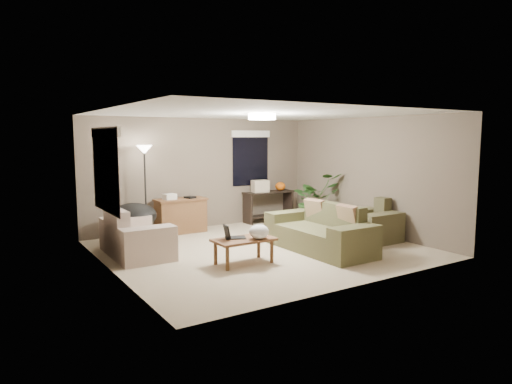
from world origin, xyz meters
TOP-DOWN VIEW (x-y plane):
  - room_shell at (0.00, 0.00)m, footprint 5.50×5.50m
  - main_sofa at (0.87, -0.65)m, footprint 0.95×2.20m
  - throw_pillows at (1.13, -0.65)m, footprint 0.28×1.37m
  - loveseat at (-2.14, 0.82)m, footprint 0.90×1.60m
  - armchair at (2.21, -0.59)m, footprint 0.95×1.00m
  - coffee_table at (-0.79, -0.67)m, footprint 1.00×0.55m
  - laptop at (-0.96, -0.57)m, footprint 0.41×0.34m
  - plastic_bag at (-0.59, -0.82)m, footprint 0.38×0.35m
  - desk at (-0.68, 2.17)m, footprint 1.10×0.50m
  - desk_papers at (-0.84, 2.16)m, footprint 0.71×0.30m
  - console_table at (1.67, 2.23)m, footprint 1.30×0.40m
  - pumpkin at (2.02, 2.23)m, footprint 0.27×0.27m
  - cardboard_box at (1.42, 2.23)m, footprint 0.43×0.35m
  - papasan_chair at (-1.87, 1.71)m, footprint 0.92×0.92m
  - floor_lamp at (-1.48, 2.10)m, footprint 0.32×0.32m
  - ceiling_fixture at (0.00, 0.00)m, footprint 0.50×0.50m
  - houseplant at (2.24, 1.14)m, footprint 1.13×1.26m
  - cat_scratching_post at (2.37, -0.03)m, footprint 0.32×0.32m
  - window_left at (-2.73, 0.30)m, footprint 0.05×1.56m
  - window_back at (1.30, 2.48)m, footprint 1.06×0.05m

SIDE VIEW (x-z plane):
  - cat_scratching_post at x=2.37m, z-range -0.04..0.46m
  - main_sofa at x=0.87m, z-range -0.13..0.72m
  - loveseat at x=-2.14m, z-range -0.13..0.72m
  - armchair at x=2.21m, z-range -0.13..0.72m
  - coffee_table at x=-0.79m, z-range 0.15..0.57m
  - desk at x=-0.68m, z-range 0.00..0.75m
  - console_table at x=1.67m, z-range 0.06..0.81m
  - papasan_chair at x=-1.87m, z-range 0.07..0.86m
  - laptop at x=-0.96m, z-range 0.36..0.60m
  - houseplant at x=2.24m, z-range 0.00..0.98m
  - plastic_bag at x=-0.59m, z-range 0.42..0.66m
  - throw_pillows at x=1.13m, z-range 0.42..0.88m
  - desk_papers at x=-0.84m, z-range 0.74..0.86m
  - pumpkin at x=2.02m, z-range 0.75..0.96m
  - cardboard_box at x=1.42m, z-range 0.75..1.04m
  - room_shell at x=0.00m, z-range -1.50..4.00m
  - floor_lamp at x=-1.48m, z-range 0.64..2.55m
  - window_left at x=-2.73m, z-range 1.12..2.45m
  - window_back at x=1.30m, z-range 1.12..2.45m
  - ceiling_fixture at x=0.00m, z-range 2.39..2.49m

